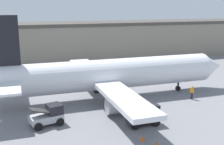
# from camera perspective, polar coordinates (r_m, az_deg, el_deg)

# --- Properties ---
(ground_plane) EXTENTS (400.00, 400.00, 0.00)m
(ground_plane) POSITION_cam_1_polar(r_m,az_deg,el_deg) (37.60, 0.00, -5.13)
(ground_plane) COLOR slate
(terminal_building) EXTENTS (89.70, 12.48, 8.52)m
(terminal_building) POSITION_cam_1_polar(r_m,az_deg,el_deg) (64.39, -5.51, 6.37)
(terminal_building) COLOR gray
(terminal_building) RESTS_ON ground_plane
(airplane) EXTENTS (35.62, 28.23, 10.93)m
(airplane) POSITION_cam_1_polar(r_m,az_deg,el_deg) (36.45, -1.31, -0.46)
(airplane) COLOR white
(airplane) RESTS_ON ground_plane
(ground_crew_worker) EXTENTS (0.41, 0.41, 1.84)m
(ground_crew_worker) POSITION_cam_1_polar(r_m,az_deg,el_deg) (38.17, 15.95, -3.83)
(ground_crew_worker) COLOR #1E2338
(ground_crew_worker) RESTS_ON ground_plane
(baggage_tug) EXTENTS (3.31, 1.86, 2.12)m
(baggage_tug) POSITION_cam_1_polar(r_m,az_deg,el_deg) (29.18, 6.79, -8.68)
(baggage_tug) COLOR #2D2D33
(baggage_tug) RESTS_ON ground_plane
(belt_loader_truck) EXTENTS (3.51, 2.61, 2.08)m
(belt_loader_truck) POSITION_cam_1_polar(r_m,az_deg,el_deg) (29.69, -12.78, -8.47)
(belt_loader_truck) COLOR #B2B2B7
(belt_loader_truck) RESTS_ON ground_plane
(safety_cone_near) EXTENTS (0.36, 0.36, 0.55)m
(safety_cone_near) POSITION_cam_1_polar(r_m,az_deg,el_deg) (26.09, 6.24, -13.12)
(safety_cone_near) COLOR #EF590F
(safety_cone_near) RESTS_ON ground_plane
(safety_cone_far) EXTENTS (0.36, 0.36, 0.55)m
(safety_cone_far) POSITION_cam_1_polar(r_m,az_deg,el_deg) (25.27, 9.14, -14.14)
(safety_cone_far) COLOR #EF590F
(safety_cone_far) RESTS_ON ground_plane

